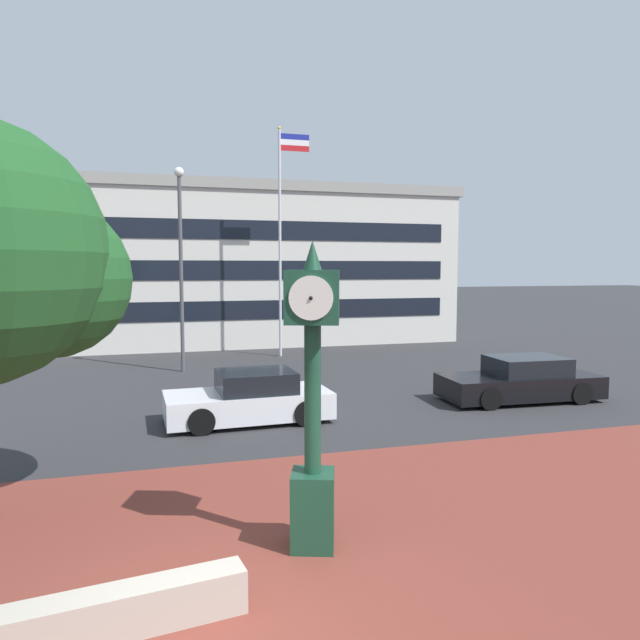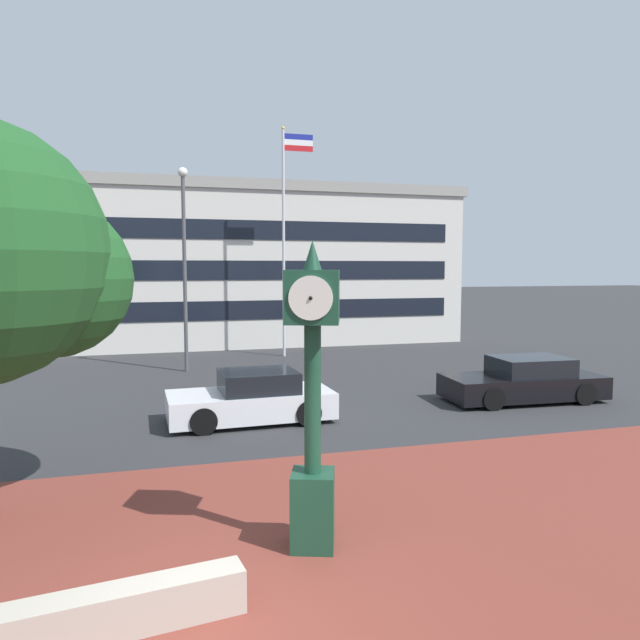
# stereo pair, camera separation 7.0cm
# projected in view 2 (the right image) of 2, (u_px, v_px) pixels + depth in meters

# --- Properties ---
(ground_plane) EXTENTS (200.00, 200.00, 0.00)m
(ground_plane) POSITION_uv_depth(u_px,v_px,m) (221.00, 635.00, 6.23)
(ground_plane) COLOR #2D2D30
(plaza_brick_paving) EXTENTS (44.00, 9.55, 0.01)m
(plaza_brick_paving) POSITION_uv_depth(u_px,v_px,m) (214.00, 595.00, 6.97)
(plaza_brick_paving) COLOR brown
(plaza_brick_paving) RESTS_ON ground
(planter_wall) EXTENTS (3.22, 0.85, 0.50)m
(planter_wall) POSITION_uv_depth(u_px,v_px,m) (93.00, 617.00, 6.13)
(planter_wall) COLOR #ADA393
(planter_wall) RESTS_ON ground
(street_clock) EXTENTS (0.90, 0.91, 4.24)m
(street_clock) POSITION_uv_depth(u_px,v_px,m) (313.00, 399.00, 8.00)
(street_clock) COLOR #19422D
(street_clock) RESTS_ON ground
(car_street_near) EXTENTS (4.68, 2.12, 1.28)m
(car_street_near) POSITION_uv_depth(u_px,v_px,m) (524.00, 381.00, 17.12)
(car_street_near) COLOR black
(car_street_near) RESTS_ON ground
(car_street_mid) EXTENTS (4.16, 2.04, 1.28)m
(car_street_mid) POSITION_uv_depth(u_px,v_px,m) (252.00, 399.00, 14.84)
(car_street_mid) COLOR silver
(car_street_mid) RESTS_ON ground
(flagpole_primary) EXTENTS (1.38, 0.14, 9.85)m
(flagpole_primary) POSITION_uv_depth(u_px,v_px,m) (286.00, 230.00, 25.35)
(flagpole_primary) COLOR silver
(flagpole_primary) RESTS_ON ground
(civic_building) EXTENTS (20.42, 12.06, 8.00)m
(civic_building) POSITION_uv_depth(u_px,v_px,m) (252.00, 265.00, 33.48)
(civic_building) COLOR beige
(civic_building) RESTS_ON ground
(street_lamp_post) EXTENTS (0.36, 0.36, 7.51)m
(street_lamp_post) POSITION_uv_depth(u_px,v_px,m) (184.00, 250.00, 21.62)
(street_lamp_post) COLOR #4C4C51
(street_lamp_post) RESTS_ON ground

